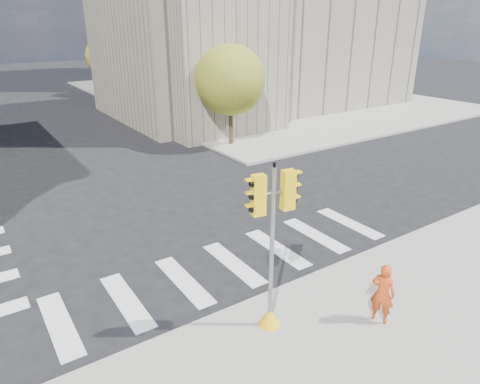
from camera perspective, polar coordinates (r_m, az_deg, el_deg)
name	(u,v)px	position (r m, az deg, el deg)	size (l,w,h in m)	color
ground	(206,239)	(15.64, -4.58, -6.23)	(160.00, 160.00, 0.00)	black
sidewalk_far_right	(248,94)	(47.06, 1.13, 12.97)	(28.00, 40.00, 0.15)	gray
civic_building	(253,22)	(38.33, 1.73, 21.73)	(26.00, 16.00, 19.39)	gray
tree_re_near	(230,80)	(26.45, -1.29, 14.70)	(4.20, 4.20, 6.16)	#382616
tree_re_mid	(151,60)	(37.05, -11.80, 16.79)	(4.60, 4.60, 6.66)	#382616
tree_re_far	(105,57)	(48.36, -17.51, 16.78)	(4.00, 4.00, 5.88)	#382616
lamp_near	(205,65)	(30.06, -4.75, 16.51)	(0.35, 0.18, 8.11)	black
lamp_far	(130,53)	(42.79, -14.44, 17.51)	(0.35, 0.18, 8.11)	black
traffic_signal	(271,262)	(10.38, 4.20, -9.33)	(1.08, 0.56, 4.34)	yellow
photographer	(383,293)	(11.63, 18.50, -12.67)	(0.60, 0.39, 1.65)	#CC4413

